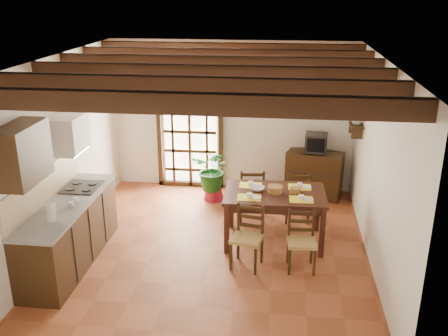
% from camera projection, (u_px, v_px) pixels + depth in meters
% --- Properties ---
extents(ground_plane, '(5.00, 5.00, 0.00)m').
position_uv_depth(ground_plane, '(214.00, 249.00, 7.45)').
color(ground_plane, brown).
extents(room_shell, '(4.52, 5.02, 2.81)m').
position_uv_depth(room_shell, '(213.00, 132.00, 6.83)').
color(room_shell, silver).
rests_on(room_shell, ground_plane).
extents(ceiling_beams, '(4.50, 4.34, 0.20)m').
position_uv_depth(ceiling_beams, '(213.00, 68.00, 6.53)').
color(ceiling_beams, black).
rests_on(ceiling_beams, room_shell).
extents(french_door, '(1.26, 0.11, 2.32)m').
position_uv_depth(french_door, '(190.00, 128.00, 9.42)').
color(french_door, white).
rests_on(french_door, ground_plane).
extents(kitchen_counter, '(0.64, 2.25, 1.38)m').
position_uv_depth(kitchen_counter, '(69.00, 232.00, 6.95)').
color(kitchen_counter, black).
rests_on(kitchen_counter, ground_plane).
extents(upper_cabinet, '(0.35, 0.80, 0.70)m').
position_uv_depth(upper_cabinet, '(22.00, 154.00, 5.84)').
color(upper_cabinet, black).
rests_on(upper_cabinet, room_shell).
extents(range_hood, '(0.38, 0.60, 0.54)m').
position_uv_depth(range_hood, '(69.00, 134.00, 7.04)').
color(range_hood, white).
rests_on(range_hood, room_shell).
extents(counter_items, '(0.50, 1.43, 0.25)m').
position_uv_depth(counter_items, '(68.00, 197.00, 6.87)').
color(counter_items, black).
rests_on(counter_items, kitchen_counter).
extents(dining_table, '(1.52, 1.00, 0.81)m').
position_uv_depth(dining_table, '(275.00, 199.00, 7.45)').
color(dining_table, '#351911').
rests_on(dining_table, ground_plane).
extents(chair_near_left, '(0.48, 0.47, 0.88)m').
position_uv_depth(chair_near_left, '(247.00, 248.00, 6.91)').
color(chair_near_left, '#A98947').
rests_on(chair_near_left, ground_plane).
extents(chair_near_right, '(0.42, 0.40, 0.84)m').
position_uv_depth(chair_near_right, '(301.00, 252.00, 6.85)').
color(chair_near_right, '#A98947').
rests_on(chair_near_right, ground_plane).
extents(chair_far_left, '(0.47, 0.45, 0.91)m').
position_uv_depth(chair_far_left, '(251.00, 203.00, 8.34)').
color(chair_far_left, '#A98947').
rests_on(chair_far_left, ground_plane).
extents(chair_far_right, '(0.45, 0.43, 0.89)m').
position_uv_depth(chair_far_right, '(296.00, 205.00, 8.28)').
color(chair_far_right, '#A98947').
rests_on(chair_far_right, ground_plane).
extents(table_setting, '(1.09, 0.73, 0.10)m').
position_uv_depth(table_setting, '(275.00, 187.00, 7.38)').
color(table_setting, '#FFFA28').
rests_on(table_setting, dining_table).
extents(table_bowl, '(0.25, 0.25, 0.05)m').
position_uv_depth(table_bowl, '(257.00, 189.00, 7.48)').
color(table_bowl, white).
rests_on(table_bowl, dining_table).
extents(sideboard, '(1.08, 0.69, 0.85)m').
position_uv_depth(sideboard, '(314.00, 174.00, 9.20)').
color(sideboard, black).
rests_on(sideboard, ground_plane).
extents(crt_tv, '(0.42, 0.40, 0.33)m').
position_uv_depth(crt_tv, '(316.00, 143.00, 8.99)').
color(crt_tv, black).
rests_on(crt_tv, sideboard).
extents(fuse_box, '(0.25, 0.03, 0.32)m').
position_uv_depth(fuse_box, '(315.00, 101.00, 8.99)').
color(fuse_box, white).
rests_on(fuse_box, room_shell).
extents(plant_pot, '(0.38, 0.38, 0.23)m').
position_uv_depth(plant_pot, '(214.00, 193.00, 9.16)').
color(plant_pot, maroon).
rests_on(plant_pot, ground_plane).
extents(potted_plant, '(2.21, 2.02, 2.07)m').
position_uv_depth(potted_plant, '(214.00, 170.00, 9.00)').
color(potted_plant, '#144C19').
rests_on(potted_plant, ground_plane).
extents(wall_shelf, '(0.20, 0.42, 0.20)m').
position_uv_depth(wall_shelf, '(356.00, 128.00, 8.18)').
color(wall_shelf, black).
rests_on(wall_shelf, room_shell).
extents(shelf_vase, '(0.15, 0.15, 0.15)m').
position_uv_depth(shelf_vase, '(357.00, 119.00, 8.13)').
color(shelf_vase, '#B2BFB2').
rests_on(shelf_vase, wall_shelf).
extents(shelf_flowers, '(0.14, 0.14, 0.36)m').
position_uv_depth(shelf_flowers, '(358.00, 107.00, 8.06)').
color(shelf_flowers, '#FFFA28').
rests_on(shelf_flowers, shelf_vase).
extents(framed_picture, '(0.03, 0.32, 0.32)m').
position_uv_depth(framed_picture, '(364.00, 95.00, 7.99)').
color(framed_picture, brown).
rests_on(framed_picture, room_shell).
extents(pendant_lamp, '(0.36, 0.36, 0.84)m').
position_uv_depth(pendant_lamp, '(278.00, 107.00, 7.07)').
color(pendant_lamp, black).
rests_on(pendant_lamp, room_shell).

